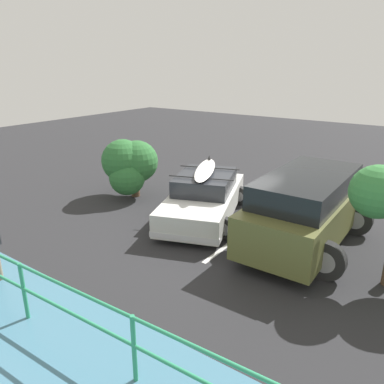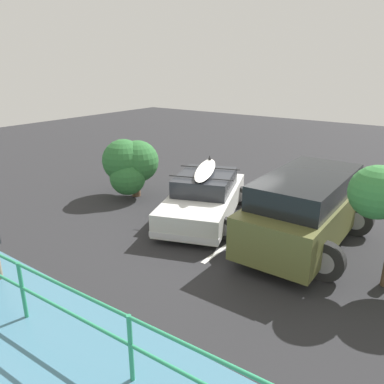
# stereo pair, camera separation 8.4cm
# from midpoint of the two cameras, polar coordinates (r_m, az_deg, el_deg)

# --- Properties ---
(ground_plane) EXTENTS (44.00, 44.00, 0.02)m
(ground_plane) POSITION_cam_midpoint_polar(r_m,az_deg,el_deg) (10.93, 4.92, -4.47)
(ground_plane) COLOR #28282B
(ground_plane) RESTS_ON ground
(parking_stripe) EXTENTS (0.12, 4.60, 0.00)m
(parking_stripe) POSITION_cam_midpoint_polar(r_m,az_deg,el_deg) (10.50, 8.47, -5.56)
(parking_stripe) COLOR silver
(parking_stripe) RESTS_ON ground
(sedan_car) EXTENTS (3.18, 4.61, 1.57)m
(sedan_car) POSITION_cam_midpoint_polar(r_m,az_deg,el_deg) (11.00, 1.63, -0.76)
(sedan_car) COLOR silver
(sedan_car) RESTS_ON ground
(suv_car) EXTENTS (2.74, 4.68, 1.84)m
(suv_car) POSITION_cam_midpoint_polar(r_m,az_deg,el_deg) (9.61, 16.74, -2.35)
(suv_car) COLOR brown
(suv_car) RESTS_ON ground
(railing_fence) EXTENTS (10.27, 0.37, 1.10)m
(railing_fence) POSITION_cam_midpoint_polar(r_m,az_deg,el_deg) (7.29, -24.76, -12.23)
(railing_fence) COLOR #2D9366
(railing_fence) RESTS_ON ground
(bush_near_left) EXTENTS (1.91, 1.76, 1.99)m
(bush_near_left) POSITION_cam_midpoint_polar(r_m,az_deg,el_deg) (12.71, -9.96, 4.25)
(bush_near_left) COLOR brown
(bush_near_left) RESTS_ON ground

